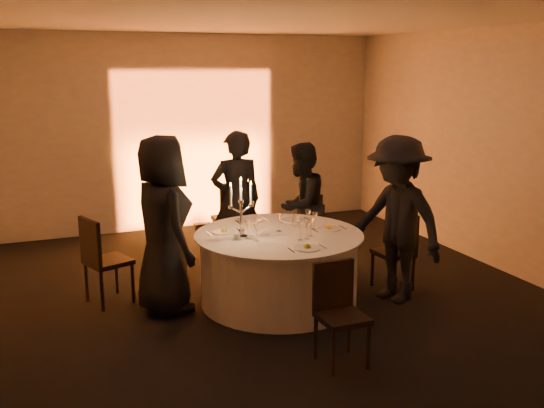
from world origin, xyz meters
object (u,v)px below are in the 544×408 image
object	(u,v)px
banquet_table	(279,268)
chair_front	(338,307)
guest_back_right	(301,206)
chair_back_right	(307,225)
guest_left	(163,225)
chair_left	(101,256)
chair_back_left	(234,214)
guest_back_left	(236,201)
coffee_cup	(237,237)
candelabra	(241,217)
guest_right	(397,220)
chair_right	(399,246)

from	to	relation	value
banquet_table	chair_front	xyz separation A→B (m)	(-0.03, -1.43, 0.11)
guest_back_right	chair_back_right	bearing A→B (deg)	-176.04
guest_back_right	guest_left	bearing A→B (deg)	-12.34
chair_left	chair_back_left	distance (m)	2.13
chair_back_left	guest_left	size ratio (longest dim) A/B	0.56
guest_left	guest_back_right	world-z (taller)	guest_left
guest_left	chair_left	bearing A→B (deg)	45.36
guest_left	guest_back_right	xyz separation A→B (m)	(1.90, 0.79, -0.13)
chair_front	guest_back_left	world-z (taller)	guest_back_left
coffee_cup	candelabra	world-z (taller)	candelabra
banquet_table	chair_front	size ratio (longest dim) A/B	2.05
chair_left	chair_front	size ratio (longest dim) A/B	1.10
chair_front	candelabra	bearing A→B (deg)	104.26
chair_back_right	chair_front	world-z (taller)	chair_back_right
guest_back_left	guest_right	size ratio (longest dim) A/B	0.97
banquet_table	guest_right	distance (m)	1.37
banquet_table	coffee_cup	bearing A→B (deg)	-173.40
banquet_table	chair_back_right	size ratio (longest dim) A/B	2.03
candelabra	guest_back_left	bearing A→B (deg)	74.24
banquet_table	chair_back_right	xyz separation A→B (m)	(0.85, 1.13, 0.11)
banquet_table	chair_front	bearing A→B (deg)	-91.11
chair_left	guest_left	size ratio (longest dim) A/B	0.52
guest_back_right	guest_back_left	bearing A→B (deg)	-50.51
chair_front	guest_back_right	bearing A→B (deg)	72.20
chair_right	guest_left	xyz separation A→B (m)	(-2.64, 0.33, 0.43)
banquet_table	chair_back_right	world-z (taller)	chair_back_right
coffee_cup	candelabra	distance (m)	0.22
chair_left	chair_right	world-z (taller)	chair_left
chair_front	coffee_cup	size ratio (longest dim) A/B	7.98
guest_right	chair_right	bearing A→B (deg)	122.88
guest_back_right	chair_left	bearing A→B (deg)	-25.86
chair_left	guest_back_left	bearing A→B (deg)	-91.39
guest_back_right	candelabra	size ratio (longest dim) A/B	2.47
guest_back_left	guest_back_right	world-z (taller)	guest_back_left
chair_left	chair_front	bearing A→B (deg)	-160.60
banquet_table	chair_back_left	xyz separation A→B (m)	(0.05, 1.71, 0.20)
guest_left	coffee_cup	size ratio (longest dim) A/B	16.79
chair_back_left	coffee_cup	xyz separation A→B (m)	(-0.54, -1.77, 0.21)
coffee_cup	chair_right	bearing A→B (deg)	-1.07
chair_right	coffee_cup	distance (m)	1.96
banquet_table	guest_left	world-z (taller)	guest_left
guest_back_left	chair_right	bearing A→B (deg)	141.75
chair_back_left	guest_back_right	world-z (taller)	guest_back_right
chair_left	guest_back_left	distance (m)	1.85
guest_right	candelabra	bearing A→B (deg)	-121.49
chair_left	chair_back_right	world-z (taller)	chair_left
chair_back_left	guest_back_left	bearing A→B (deg)	74.61
coffee_cup	guest_back_left	bearing A→B (deg)	72.06
chair_front	guest_right	distance (m)	1.67
guest_left	guest_back_right	bearing A→B (deg)	-78.80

